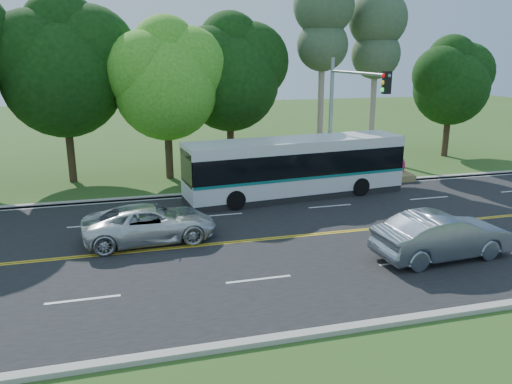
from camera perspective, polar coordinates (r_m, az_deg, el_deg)
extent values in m
plane|color=#36541C|center=(19.89, -0.95, -5.64)|extent=(120.00, 120.00, 0.00)
cube|color=black|center=(19.89, -0.95, -5.61)|extent=(60.00, 14.00, 0.02)
cube|color=#A8A398|center=(26.52, -4.68, -0.08)|extent=(60.00, 0.30, 0.15)
cube|color=#A8A398|center=(13.72, 6.56, -15.77)|extent=(60.00, 0.30, 0.15)
cube|color=#36541C|center=(28.29, -5.36, 0.85)|extent=(60.00, 4.00, 0.10)
cube|color=gold|center=(19.81, -0.90, -5.66)|extent=(57.00, 0.10, 0.00)
cube|color=gold|center=(19.96, -1.01, -5.50)|extent=(57.00, 0.10, 0.00)
cube|color=silver|center=(16.25, -19.17, -11.53)|extent=(2.20, 0.12, 0.00)
cube|color=silver|center=(16.65, 0.30, -9.93)|extent=(2.20, 0.12, 0.00)
cube|color=silver|center=(18.74, 16.91, -7.65)|extent=(2.20, 0.12, 0.00)
cube|color=silver|center=(22.72, -18.05, -3.64)|extent=(2.20, 0.12, 0.00)
cube|color=silver|center=(23.01, -4.27, -2.65)|extent=(2.20, 0.12, 0.00)
cube|color=silver|center=(24.56, 8.44, -1.60)|extent=(2.20, 0.12, 0.00)
cube|color=silver|center=(27.15, 19.18, -0.65)|extent=(2.20, 0.12, 0.00)
cube|color=silver|center=(26.25, -4.56, -0.36)|extent=(57.00, 0.12, 0.00)
cube|color=silver|center=(13.98, 6.09, -15.36)|extent=(57.00, 0.12, 0.00)
cylinder|color=black|center=(30.64, -20.42, 4.42)|extent=(0.44, 0.44, 3.60)
sphere|color=black|center=(30.19, -21.17, 12.09)|extent=(6.60, 6.60, 6.60)
sphere|color=black|center=(30.35, -18.48, 14.84)|extent=(5.28, 5.28, 5.28)
sphere|color=black|center=(30.13, -23.99, 14.01)|extent=(4.95, 4.95, 4.95)
sphere|color=black|center=(30.58, -21.36, 16.76)|extent=(4.29, 4.29, 4.29)
cylinder|color=black|center=(29.64, -9.91, 4.47)|extent=(0.44, 0.44, 3.24)
sphere|color=#368E1D|center=(29.18, -10.25, 11.52)|extent=(5.80, 5.80, 5.80)
sphere|color=#368E1D|center=(29.56, -7.82, 13.92)|extent=(4.64, 4.64, 4.64)
sphere|color=#368E1D|center=(28.85, -12.67, 13.37)|extent=(4.35, 4.35, 4.35)
sphere|color=#368E1D|center=(29.52, -10.33, 15.79)|extent=(3.77, 3.77, 3.77)
cylinder|color=black|center=(31.66, -2.92, 5.54)|extent=(0.44, 0.44, 3.42)
sphere|color=black|center=(31.23, -3.02, 12.44)|extent=(6.00, 6.00, 6.00)
sphere|color=black|center=(31.79, -0.71, 14.68)|extent=(4.80, 4.80, 4.80)
sphere|color=black|center=(30.77, -5.23, 14.32)|extent=(4.50, 4.50, 4.50)
sphere|color=black|center=(31.60, -3.05, 16.56)|extent=(3.90, 3.90, 3.90)
cylinder|color=#A49A84|center=(33.03, 7.44, 11.43)|extent=(0.40, 0.40, 9.80)
sphere|color=#3E5837|center=(32.96, 7.61, 16.29)|extent=(3.23, 3.23, 3.23)
sphere|color=#3E5837|center=(33.08, 7.77, 20.41)|extent=(3.80, 3.80, 3.80)
cylinder|color=#A49A84|center=(35.20, 13.26, 10.82)|extent=(0.40, 0.40, 9.10)
sphere|color=#3E5837|center=(35.10, 13.52, 15.05)|extent=(3.23, 3.23, 3.23)
sphere|color=#3E5837|center=(35.17, 13.76, 18.65)|extent=(3.80, 3.80, 3.80)
cylinder|color=black|center=(38.70, 20.90, 6.10)|extent=(0.44, 0.44, 3.06)
sphere|color=black|center=(38.35, 21.39, 11.03)|extent=(5.20, 5.20, 5.20)
sphere|color=black|center=(39.24, 22.69, 12.51)|extent=(4.16, 4.16, 4.16)
sphere|color=black|center=(37.55, 20.39, 12.45)|extent=(3.90, 3.90, 3.90)
sphere|color=black|center=(38.67, 21.45, 13.96)|extent=(3.38, 3.38, 3.38)
sphere|color=#A50D4A|center=(28.00, 0.95, 2.23)|extent=(1.50, 1.50, 1.50)
sphere|color=#A50D4A|center=(28.28, 2.90, 2.35)|extent=(1.50, 1.50, 1.50)
sphere|color=#A50D4A|center=(28.59, 4.81, 2.46)|extent=(1.50, 1.50, 1.50)
sphere|color=#A50D4A|center=(28.94, 6.68, 2.57)|extent=(1.50, 1.50, 1.50)
sphere|color=#A50D4A|center=(29.32, 8.50, 2.67)|extent=(1.50, 1.50, 1.50)
sphere|color=#A50D4A|center=(29.72, 10.28, 2.77)|extent=(1.50, 1.50, 1.50)
sphere|color=#A50D4A|center=(30.15, 12.00, 2.86)|extent=(1.50, 1.50, 1.50)
sphere|color=#A50D4A|center=(30.61, 13.68, 2.94)|extent=(1.50, 1.50, 1.50)
sphere|color=#A50D4A|center=(31.10, 15.30, 3.02)|extent=(1.50, 1.50, 1.50)
cube|color=olive|center=(30.05, 14.33, 1.59)|extent=(3.50, 1.40, 0.40)
cylinder|color=#93969C|center=(27.82, 8.50, 7.75)|extent=(0.20, 0.20, 7.00)
cylinder|color=#93969C|center=(24.87, 11.55, 13.19)|extent=(0.14, 6.00, 0.14)
cube|color=black|center=(22.40, 14.72, 12.01)|extent=(0.32, 0.28, 0.95)
sphere|color=red|center=(22.31, 14.38, 12.79)|extent=(0.18, 0.18, 0.18)
sphere|color=yellow|center=(22.32, 14.33, 12.02)|extent=(0.18, 0.18, 0.18)
sphere|color=#19D833|center=(22.34, 14.28, 11.25)|extent=(0.18, 0.18, 0.18)
cube|color=silver|center=(25.89, 4.52, 1.27)|extent=(11.67, 3.66, 0.95)
cube|color=black|center=(25.65, 4.57, 3.58)|extent=(11.61, 3.70, 1.19)
cube|color=silver|center=(25.49, 4.62, 5.47)|extent=(11.67, 3.66, 0.53)
cube|color=#0B6965|center=(25.79, 4.54, 2.16)|extent=(11.62, 3.71, 0.13)
cube|color=black|center=(23.77, -7.94, 2.74)|extent=(0.30, 2.24, 1.63)
cube|color=#19E54C|center=(23.59, -8.00, 4.92)|extent=(0.21, 1.46, 0.21)
cube|color=black|center=(26.05, 4.49, -0.10)|extent=(11.66, 3.57, 0.33)
cylinder|color=black|center=(23.61, -2.36, -0.93)|extent=(0.98, 0.37, 0.96)
cylinder|color=black|center=(25.71, -4.00, 0.41)|extent=(0.98, 0.37, 0.96)
cylinder|color=black|center=(26.55, 11.85, 0.60)|extent=(0.98, 0.37, 0.96)
cylinder|color=black|center=(28.42, 9.37, 1.71)|extent=(0.98, 0.37, 0.96)
imported|color=slate|center=(19.23, 20.53, -4.70)|extent=(5.20, 2.14, 1.67)
imported|color=silver|center=(20.12, -11.99, -3.51)|extent=(5.32, 2.72, 1.44)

